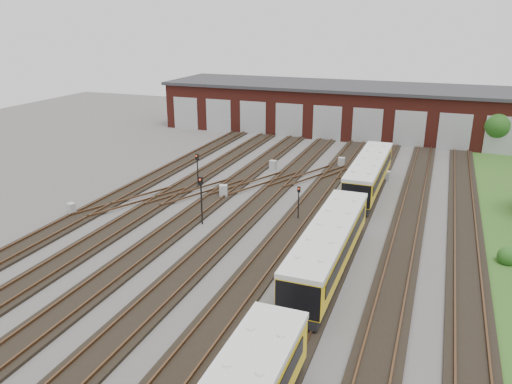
% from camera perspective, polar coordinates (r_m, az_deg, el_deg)
% --- Properties ---
extents(ground, '(120.00, 120.00, 0.00)m').
position_cam_1_polar(ground, '(32.99, -2.02, -7.23)').
color(ground, '#4A4745').
rests_on(ground, ground).
extents(track_network, '(30.40, 70.00, 0.33)m').
position_cam_1_polar(track_network, '(33.49, -1.90, -6.60)').
color(track_network, black).
rests_on(track_network, ground).
extents(maintenance_shed, '(51.00, 12.50, 6.35)m').
position_cam_1_polar(maintenance_shed, '(69.13, 10.92, 9.32)').
color(maintenance_shed, '#571D15').
rests_on(maintenance_shed, ground).
extents(metro_train, '(2.44, 45.36, 2.76)m').
position_cam_1_polar(metro_train, '(30.40, 8.30, -6.20)').
color(metro_train, black).
rests_on(metro_train, ground).
extents(signal_mast_0, '(0.30, 0.28, 3.73)m').
position_cam_1_polar(signal_mast_0, '(37.10, -6.28, -0.28)').
color(signal_mast_0, black).
rests_on(signal_mast_0, ground).
extents(signal_mast_1, '(0.30, 0.28, 3.13)m').
position_cam_1_polar(signal_mast_1, '(45.71, -6.71, 3.00)').
color(signal_mast_1, black).
rests_on(signal_mast_1, ground).
extents(signal_mast_2, '(0.22, 0.21, 2.62)m').
position_cam_1_polar(signal_mast_2, '(37.50, 10.58, -1.41)').
color(signal_mast_2, black).
rests_on(signal_mast_2, ground).
extents(signal_mast_3, '(0.22, 0.21, 2.73)m').
position_cam_1_polar(signal_mast_3, '(37.93, 4.89, -0.79)').
color(signal_mast_3, black).
rests_on(signal_mast_3, ground).
extents(relay_cabinet_0, '(0.74, 0.68, 1.00)m').
position_cam_1_polar(relay_cabinet_0, '(41.82, -20.34, -1.86)').
color(relay_cabinet_0, '#A2A4A7').
rests_on(relay_cabinet_0, ground).
extents(relay_cabinet_1, '(0.74, 0.65, 1.08)m').
position_cam_1_polar(relay_cabinet_1, '(50.76, 1.97, 3.03)').
color(relay_cabinet_1, '#A2A4A7').
rests_on(relay_cabinet_1, ground).
extents(relay_cabinet_2, '(0.85, 0.79, 1.14)m').
position_cam_1_polar(relay_cabinet_2, '(43.14, -3.75, 0.08)').
color(relay_cabinet_2, '#A2A4A7').
rests_on(relay_cabinet_2, ground).
extents(relay_cabinet_3, '(0.63, 0.54, 0.97)m').
position_cam_1_polar(relay_cabinet_3, '(49.16, 14.74, 1.78)').
color(relay_cabinet_3, '#A2A4A7').
rests_on(relay_cabinet_3, ground).
extents(relay_cabinet_4, '(0.64, 0.54, 1.05)m').
position_cam_1_polar(relay_cabinet_4, '(52.70, 9.73, 3.35)').
color(relay_cabinet_4, '#A2A4A7').
rests_on(relay_cabinet_4, ground).
extents(tree_0, '(3.45, 3.45, 5.72)m').
position_cam_1_polar(tree_0, '(63.47, 25.89, 7.32)').
color(tree_0, '#352A18').
rests_on(tree_0, ground).
extents(bush_0, '(1.30, 1.30, 1.30)m').
position_cam_1_polar(bush_0, '(35.45, 26.89, -6.33)').
color(bush_0, '#1E4915').
rests_on(bush_0, ground).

